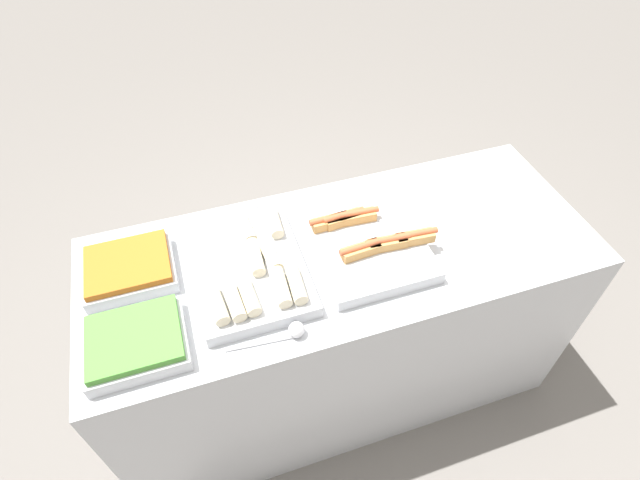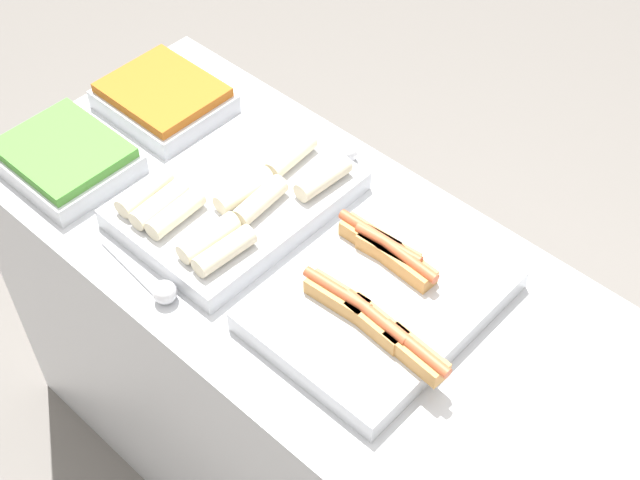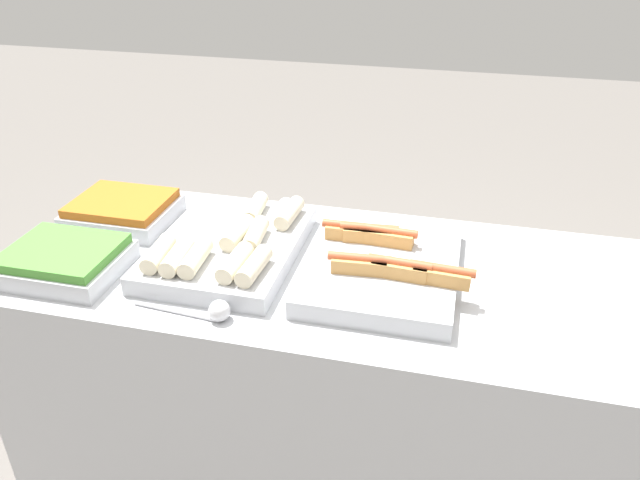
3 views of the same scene
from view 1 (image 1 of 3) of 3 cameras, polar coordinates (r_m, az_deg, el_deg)
The scene contains 8 objects.
ground_plane at distance 2.52m, azimuth 1.90°, elevation -15.32°, with size 12.00×12.00×0.00m, color slate.
counter at distance 2.12m, azimuth 2.20°, elevation -9.51°, with size 1.82×0.71×0.92m.
tray_hotdogs at distance 1.75m, azimuth 5.14°, elevation 0.19°, with size 0.41×0.49×0.10m.
tray_wraps at distance 1.67m, azimuth -7.94°, elevation -3.24°, with size 0.36×0.49×0.09m.
tray_side_front at distance 1.58m, azimuth -20.28°, elevation -10.94°, with size 0.29×0.24×0.07m.
tray_side_back at distance 1.77m, azimuth -20.95°, elevation -3.11°, with size 0.29×0.24×0.07m.
serving_spoon_near at distance 1.53m, azimuth -3.29°, elevation -10.41°, with size 0.24×0.05×0.05m.
serving_spoon_far at distance 1.88m, azimuth -8.15°, elevation 3.41°, with size 0.23×0.05×0.05m.
Camera 1 is at (-0.44, -1.09, 2.23)m, focal length 28.00 mm.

